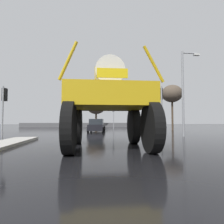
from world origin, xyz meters
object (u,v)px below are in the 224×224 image
sedan_ahead (97,126)px  streetlight_near_right (184,88)px  traffic_signal_far_right (68,112)px  bare_tree_far_center (96,106)px  traffic_signal_near_right (161,101)px  traffic_signal_far_left (113,112)px  traffic_signal_near_left (4,101)px  bare_tree_right (172,94)px  oversize_sprayer (108,103)px

sedan_ahead → streetlight_near_right: bearing=-130.0°
traffic_signal_far_right → bare_tree_far_center: bearing=66.1°
traffic_signal_near_right → traffic_signal_far_left: (-1.60, 15.93, -0.03)m
traffic_signal_far_right → traffic_signal_near_right: bearing=-61.6°
traffic_signal_near_left → sedan_ahead: bearing=56.0°
sedan_ahead → traffic_signal_far_left: 7.46m
traffic_signal_far_left → bare_tree_far_center: (-2.55, 10.06, 1.77)m
traffic_signal_far_left → bare_tree_right: size_ratio=0.58×
oversize_sprayer → sedan_ahead: 13.24m
sedan_ahead → traffic_signal_near_right: (4.37, -9.29, 2.00)m
traffic_signal_far_left → bare_tree_right: 9.14m
oversize_sprayer → streetlight_near_right: size_ratio=0.76×
traffic_signal_far_left → bare_tree_right: bare_tree_right is taller
oversize_sprayer → traffic_signal_far_right: size_ratio=1.46×
traffic_signal_far_right → oversize_sprayer: bearing=-77.2°
traffic_signal_far_left → traffic_signal_far_right: (-7.02, -0.00, 0.02)m
sedan_ahead → traffic_signal_far_left: size_ratio=1.16×
traffic_signal_near_left → streetlight_near_right: 13.52m
traffic_signal_far_left → bare_tree_far_center: bare_tree_far_center is taller
bare_tree_right → streetlight_near_right: bearing=-109.2°
traffic_signal_near_left → bare_tree_far_center: size_ratio=0.57×
traffic_signal_near_left → traffic_signal_far_right: bearing=82.8°
traffic_signal_near_right → streetlight_near_right: size_ratio=0.52×
sedan_ahead → traffic_signal_near_left: (-6.25, -9.29, 1.85)m
traffic_signal_near_right → bare_tree_far_center: (-4.15, 25.99, 1.74)m
bare_tree_right → bare_tree_far_center: 17.48m
traffic_signal_far_left → bare_tree_far_center: bearing=104.2°
streetlight_near_right → bare_tree_right: size_ratio=1.12×
traffic_signal_near_left → traffic_signal_far_left: (9.02, 15.93, 0.12)m
traffic_signal_far_right → traffic_signal_near_left: bearing=-97.2°
oversize_sprayer → bare_tree_far_center: size_ratio=0.88×
sedan_ahead → traffic_signal_near_right: bearing=-148.1°
oversize_sprayer → traffic_signal_near_right: (4.10, 3.87, 0.59)m
traffic_signal_near_left → bare_tree_right: bare_tree_right is taller
traffic_signal_far_right → streetlight_near_right: streetlight_near_right is taller
traffic_signal_near_left → traffic_signal_far_left: 18.31m
traffic_signal_far_right → bare_tree_far_center: size_ratio=0.60×
traffic_signal_near_right → streetlight_near_right: streetlight_near_right is taller
traffic_signal_far_left → streetlight_near_right: 14.87m
bare_tree_far_center → traffic_signal_far_right: bearing=-113.9°
traffic_signal_far_right → streetlight_near_right: bearing=-51.4°
traffic_signal_far_left → bare_tree_far_center: 10.53m
oversize_sprayer → traffic_signal_near_left: (-6.52, 3.87, 0.44)m
traffic_signal_far_right → traffic_signal_far_left: bearing=0.0°
streetlight_near_right → bare_tree_far_center: (-6.86, 24.24, 0.49)m
oversize_sprayer → bare_tree_far_center: (-0.05, 29.86, 2.33)m
traffic_signal_far_left → bare_tree_right: bearing=-26.7°
oversize_sprayer → traffic_signal_near_right: 5.67m
traffic_signal_far_right → sedan_ahead: bearing=-57.4°
traffic_signal_near_left → traffic_signal_far_right: traffic_signal_far_right is taller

